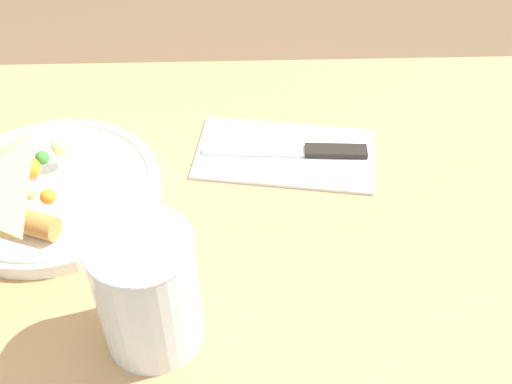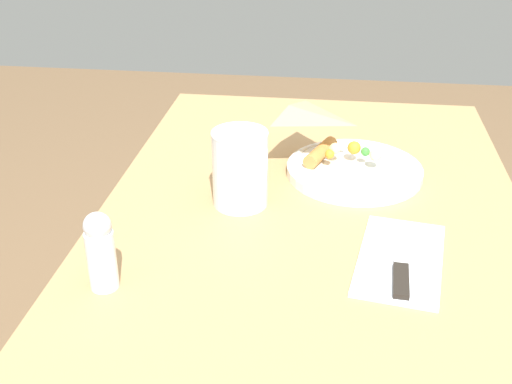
# 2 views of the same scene
# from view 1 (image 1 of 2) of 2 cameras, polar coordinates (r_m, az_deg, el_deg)

# --- Properties ---
(dining_table) EXTENTS (1.04, 0.64, 0.75)m
(dining_table) POSITION_cam_1_polar(r_m,az_deg,el_deg) (0.75, -4.33, -10.83)
(dining_table) COLOR #A87F51
(dining_table) RESTS_ON ground_plane
(plate_pizza) EXTENTS (0.23, 0.23, 0.05)m
(plate_pizza) POSITION_cam_1_polar(r_m,az_deg,el_deg) (0.70, -17.82, 0.35)
(plate_pizza) COLOR white
(plate_pizza) RESTS_ON dining_table
(milk_glass) EXTENTS (0.09, 0.09, 0.12)m
(milk_glass) POSITION_cam_1_polar(r_m,az_deg,el_deg) (0.53, -9.58, -8.96)
(milk_glass) COLOR white
(milk_glass) RESTS_ON dining_table
(napkin_folded) EXTENTS (0.21, 0.14, 0.00)m
(napkin_folded) POSITION_cam_1_polar(r_m,az_deg,el_deg) (0.73, 2.59, 3.41)
(napkin_folded) COLOR silver
(napkin_folded) RESTS_ON dining_table
(butter_knife) EXTENTS (0.19, 0.03, 0.01)m
(butter_knife) POSITION_cam_1_polar(r_m,az_deg,el_deg) (0.73, 3.33, 3.68)
(butter_knife) COLOR black
(butter_knife) RESTS_ON napkin_folded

